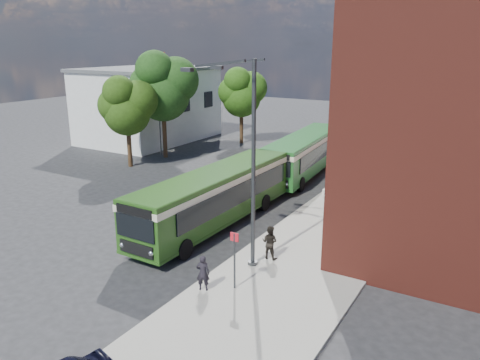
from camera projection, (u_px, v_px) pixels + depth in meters
The scene contains 14 objects.
ground at pixel (186, 230), 24.97m from camera, with size 120.00×120.00×0.00m, color #262629.
pavement at pixel (359, 207), 28.14m from camera, with size 6.00×48.00×0.15m, color gray.
kerb_line at pixel (312, 200), 29.65m from camera, with size 0.12×48.00×0.01m, color beige.
white_building at pixel (149, 104), 47.61m from camera, with size 9.40×13.40×7.30m.
flagpole at pixel (159, 99), 40.41m from camera, with size 0.95×0.10×9.00m.
street_lamp at pixel (246, 162), 19.61m from camera, with size 2.96×2.38×9.00m.
bus_stop_sign at pixel (235, 257), 18.34m from camera, with size 0.35×0.08×2.52m.
bus_front at pixel (216, 193), 25.16m from camera, with size 2.80×12.53×3.02m.
bus_rear at pixel (305, 151), 35.01m from camera, with size 3.49×12.31×3.02m.
pedestrian_a at pixel (203, 273), 18.38m from camera, with size 0.54×0.35×1.48m, color black.
pedestrian_b at pixel (270, 242), 21.12m from camera, with size 0.76×0.59×1.56m, color black.
tree_left at pixel (127, 105), 36.46m from camera, with size 4.31×4.10×7.28m.
tree_mid at pixel (163, 86), 39.15m from camera, with size 5.39×5.13×9.10m.
tree_right at pixel (242, 92), 45.32m from camera, with size 4.43×4.21×7.48m.
Camera 1 is at (14.31, -18.52, 9.54)m, focal length 35.00 mm.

